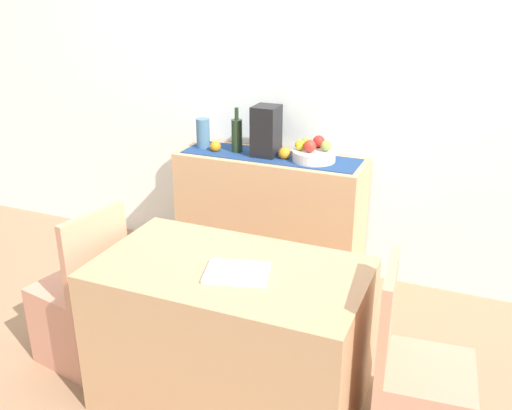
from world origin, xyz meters
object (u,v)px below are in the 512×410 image
chair_by_corner (418,402)px  dining_table (231,335)px  wine_bottle (237,135)px  fruit_bowl (314,156)px  open_book (237,273)px  ceramic_vase (203,134)px  sideboard_console (270,217)px  chair_near_window (83,314)px  coffee_maker (266,131)px

chair_by_corner → dining_table: bearing=179.9°
wine_bottle → dining_table: bearing=-66.9°
fruit_bowl → chair_by_corner: bearing=-55.2°
open_book → wine_bottle: bearing=99.4°
ceramic_vase → dining_table: ceramic_vase is taller
ceramic_vase → chair_by_corner: 2.23m
dining_table → open_book: (0.06, -0.05, 0.38)m
sideboard_console → ceramic_vase: bearing=180.0°
dining_table → chair_near_window: chair_near_window is taller
chair_by_corner → wine_bottle: bearing=138.1°
coffee_maker → chair_near_window: coffee_maker is taller
sideboard_console → fruit_bowl: size_ratio=4.55×
sideboard_console → coffee_maker: (-0.03, 0.00, 0.60)m
fruit_bowl → open_book: (0.07, -1.34, -0.16)m
wine_bottle → ceramic_vase: 0.26m
dining_table → wine_bottle: bearing=113.1°
sideboard_console → coffee_maker: 0.60m
ceramic_vase → fruit_bowl: bearing=0.0°
ceramic_vase → open_book: (0.86, -1.34, -0.22)m
coffee_maker → dining_table: 1.48m
sideboard_console → wine_bottle: (-0.24, -0.00, 0.55)m
dining_table → open_book: 0.39m
sideboard_console → coffee_maker: bearing=180.0°
fruit_bowl → chair_by_corner: fruit_bowl is taller
ceramic_vase → open_book: size_ratio=0.74×
sideboard_console → open_book: (0.37, -1.34, 0.32)m
chair_near_window → wine_bottle: bearing=75.1°
open_book → chair_by_corner: bearing=-11.4°
wine_bottle → open_book: size_ratio=1.09×
sideboard_console → ceramic_vase: size_ratio=6.09×
sideboard_console → wine_bottle: size_ratio=4.13×
fruit_bowl → coffee_maker: coffee_maker is taller
sideboard_console → open_book: size_ratio=4.49×
chair_near_window → chair_by_corner: (1.77, 0.00, 0.00)m
chair_near_window → fruit_bowl: bearing=55.5°
chair_by_corner → coffee_maker: bearing=133.6°
wine_bottle → open_book: (0.61, -1.34, -0.24)m
coffee_maker → ceramic_vase: coffee_maker is taller
wine_bottle → chair_by_corner: wine_bottle is taller
open_book → chair_near_window: bearing=161.9°
dining_table → open_book: size_ratio=4.45×
coffee_maker → ceramic_vase: size_ratio=1.62×
sideboard_console → ceramic_vase: (-0.50, 0.00, 0.54)m
open_book → chair_near_window: chair_near_window is taller
coffee_maker → chair_by_corner: size_ratio=0.37×
sideboard_console → dining_table: 1.32m
fruit_bowl → coffee_maker: 0.35m
sideboard_console → fruit_bowl: bearing=0.0°
wine_bottle → chair_by_corner: 2.05m
fruit_bowl → dining_table: 1.39m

